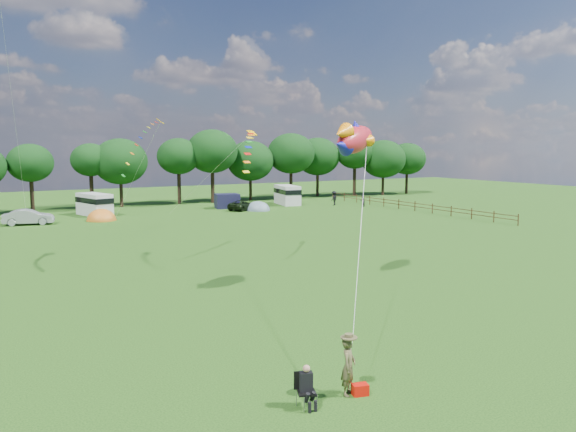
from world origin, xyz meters
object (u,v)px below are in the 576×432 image
campervan_c (94,204)px  car_d (245,205)px  tent_orange (102,220)px  camp_chair (306,382)px  car_b (28,217)px  campervan_d (287,194)px  walker_b (334,198)px  tent_greyblue (258,210)px  kite_flyer (349,366)px  walker_a (362,201)px  fish_kite (353,139)px

campervan_c → car_d: bearing=-117.9°
tent_orange → camp_chair: size_ratio=2.59×
car_b → campervan_d: 33.13m
campervan_c → walker_b: (30.38, -4.13, -0.39)m
campervan_d → tent_greyblue: 8.36m
campervan_d → kite_flyer: 59.53m
tent_orange → walker_b: walker_b is taller
campervan_c → camp_chair: 53.11m
car_d → walker_a: 15.71m
camp_chair → walker_b: bearing=76.9°
kite_flyer → tent_orange: bearing=48.9°
campervan_d → walker_a: bearing=-125.7°
car_d → tent_greyblue: bearing=-155.4°
campervan_c → campervan_d: 25.39m
kite_flyer → walker_b: walker_b is taller
car_d → kite_flyer: (-19.37, -49.27, 0.29)m
car_b → tent_greyblue: 25.97m
camp_chair → fish_kite: size_ratio=0.32×
car_b → tent_greyblue: bearing=-78.0°
tent_greyblue → walker_b: walker_b is taller
campervan_d → walker_b: 6.43m
car_d → campervan_c: (-17.31, 3.65, 0.71)m
campervan_d → tent_greyblue: bearing=135.3°
camp_chair → car_b: bearing=116.2°
camp_chair → fish_kite: bearing=71.0°
tent_orange → walker_a: walker_a is taller
camp_chair → walker_a: bearing=73.2°
tent_greyblue → car_b: bearing=-179.5°
tent_orange → car_d: bearing=4.7°
tent_orange → tent_greyblue: tent_orange is taller
tent_orange → kite_flyer: size_ratio=1.86×
car_b → tent_orange: 7.15m
fish_kite → campervan_c: bearing=71.0°
campervan_c → tent_greyblue: bearing=-120.3°
fish_kite → walker_b: bearing=29.4°
car_b → camp_chair: bearing=-164.1°
kite_flyer → walker_a: (34.57, 45.31, -0.13)m
walker_a → tent_greyblue: bearing=-34.1°
car_b → kite_flyer: 48.23m
fish_kite → walker_a: bearing=24.4°
car_b → walker_b: 37.75m
campervan_c → tent_orange: campervan_c is taller
fish_kite → car_b: bearing=83.0°
car_b → walker_a: walker_a is taller
campervan_c → car_b: bearing=108.1°
car_d → fish_kite: bearing=139.3°
car_d → tent_orange: bearing=70.1°
car_d → fish_kite: 39.88m
campervan_d → tent_orange: 26.17m
camp_chair → walker_a: 58.05m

